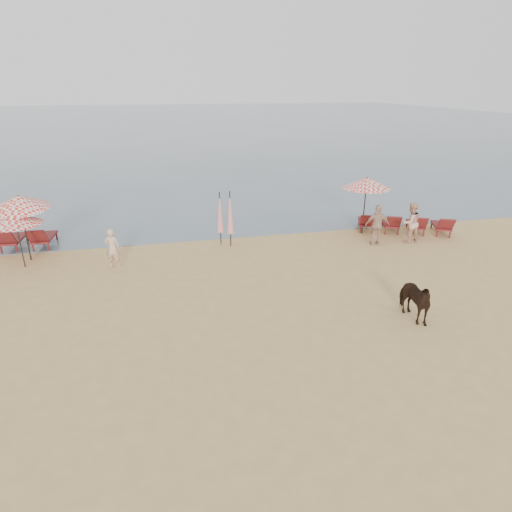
# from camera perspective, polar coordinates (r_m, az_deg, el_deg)

# --- Properties ---
(ground) EXTENTS (120.00, 120.00, 0.00)m
(ground) POSITION_cam_1_polar(r_m,az_deg,el_deg) (10.82, 6.09, -15.24)
(ground) COLOR tan
(ground) RESTS_ON ground
(sea) EXTENTS (160.00, 140.00, 0.06)m
(sea) POSITION_cam_1_polar(r_m,az_deg,el_deg) (88.40, -11.35, 17.34)
(sea) COLOR #51606B
(sea) RESTS_ON ground
(lounger_cluster_left) EXTENTS (3.28, 2.05, 0.70)m
(lounger_cluster_left) POSITION_cam_1_polar(r_m,az_deg,el_deg) (20.69, -29.85, 2.01)
(lounger_cluster_left) COLOR maroon
(lounger_cluster_left) RESTS_ON ground
(lounger_cluster_right) EXTENTS (4.47, 3.20, 0.65)m
(lounger_cluster_right) POSITION_cam_1_polar(r_m,az_deg,el_deg) (21.25, 19.12, 4.14)
(lounger_cluster_right) COLOR maroon
(lounger_cluster_right) RESTS_ON ground
(umbrella_open_left_a) EXTENTS (1.87, 1.87, 2.13)m
(umbrella_open_left_a) POSITION_cam_1_polar(r_m,az_deg,el_deg) (18.07, -29.48, 4.30)
(umbrella_open_left_a) COLOR black
(umbrella_open_left_a) RESTS_ON ground
(umbrella_open_left_b) EXTENTS (2.14, 2.18, 2.73)m
(umbrella_open_left_b) POSITION_cam_1_polar(r_m,az_deg,el_deg) (18.62, -29.05, 6.28)
(umbrella_open_left_b) COLOR black
(umbrella_open_left_b) RESTS_ON ground
(umbrella_open_right) EXTENTS (2.17, 2.17, 2.65)m
(umbrella_open_right) POSITION_cam_1_polar(r_m,az_deg,el_deg) (20.12, 14.54, 9.42)
(umbrella_open_right) COLOR black
(umbrella_open_right) RESTS_ON ground
(umbrella_closed_left) EXTENTS (0.30, 0.30, 2.43)m
(umbrella_closed_left) POSITION_cam_1_polar(r_m,az_deg,el_deg) (18.06, -3.47, 5.78)
(umbrella_closed_left) COLOR black
(umbrella_closed_left) RESTS_ON ground
(umbrella_closed_right) EXTENTS (0.28, 0.28, 2.34)m
(umbrella_closed_right) POSITION_cam_1_polar(r_m,az_deg,el_deg) (18.34, -4.83, 5.79)
(umbrella_closed_right) COLOR black
(umbrella_closed_right) RESTS_ON ground
(cow) EXTENTS (0.84, 1.61, 1.31)m
(cow) POSITION_cam_1_polar(r_m,az_deg,el_deg) (13.41, 20.16, -5.44)
(cow) COLOR black
(cow) RESTS_ON ground
(beachgoer_left) EXTENTS (0.63, 0.48, 1.54)m
(beachgoer_left) POSITION_cam_1_polar(r_m,az_deg,el_deg) (17.00, -18.58, 1.00)
(beachgoer_left) COLOR tan
(beachgoer_left) RESTS_ON ground
(beachgoer_right_a) EXTENTS (0.95, 0.78, 1.79)m
(beachgoer_right_a) POSITION_cam_1_polar(r_m,az_deg,el_deg) (19.91, 19.91, 4.22)
(beachgoer_right_a) COLOR #D9A188
(beachgoer_right_a) RESTS_ON ground
(beachgoer_right_b) EXTENTS (1.11, 0.66, 1.77)m
(beachgoer_right_b) POSITION_cam_1_polar(r_m,az_deg,el_deg) (19.12, 15.86, 3.97)
(beachgoer_right_b) COLOR tan
(beachgoer_right_b) RESTS_ON ground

